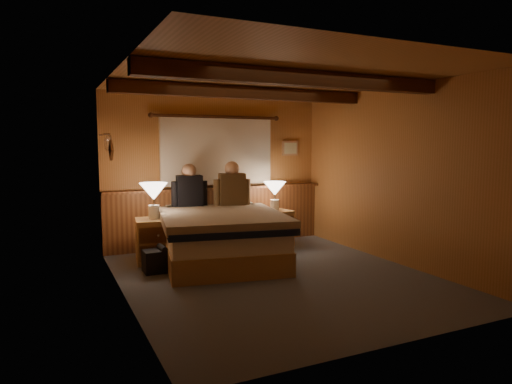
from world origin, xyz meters
TOP-DOWN VIEW (x-y plane):
  - floor at (0.00, 0.00)m, footprint 4.20×4.20m
  - ceiling at (0.00, 0.00)m, footprint 4.20×4.20m
  - wall_back at (0.00, 2.10)m, footprint 3.60×0.00m
  - wall_left at (-1.80, 0.00)m, footprint 0.00×4.20m
  - wall_right at (1.80, 0.00)m, footprint 0.00×4.20m
  - wall_front at (0.00, -2.10)m, footprint 3.60×0.00m
  - wainscot at (0.00, 2.04)m, footprint 3.60×0.23m
  - curtain_window at (0.00, 2.03)m, footprint 2.18×0.09m
  - ceiling_beams at (0.00, 0.15)m, footprint 3.60×1.65m
  - coat_rail at (-1.72, 1.58)m, footprint 0.05×0.55m
  - framed_print at (1.35, 2.08)m, footprint 0.30×0.04m
  - bed at (-0.36, 0.96)m, footprint 1.88×2.28m
  - nightstand_left at (-1.15, 1.35)m, footprint 0.60×0.56m
  - nightstand_right at (0.80, 1.61)m, footprint 0.56×0.52m
  - lamp_left at (-1.18, 1.36)m, footprint 0.38×0.38m
  - lamp_right at (0.81, 1.60)m, footprint 0.36×0.36m
  - person_left at (-0.56, 1.75)m, footprint 0.54×0.25m
  - person_right at (0.07, 1.59)m, footprint 0.56×0.29m
  - duffel_bag at (-1.20, 0.85)m, footprint 0.48×0.29m

SIDE VIEW (x-z plane):
  - floor at x=0.00m, z-range 0.00..0.00m
  - duffel_bag at x=-1.20m, z-range -0.02..0.32m
  - nightstand_right at x=0.80m, z-range 0.00..0.56m
  - nightstand_left at x=-1.15m, z-range 0.00..0.60m
  - bed at x=-0.36m, z-range 0.01..0.71m
  - wainscot at x=0.00m, z-range 0.02..0.96m
  - lamp_right at x=0.81m, z-range 0.65..1.12m
  - lamp_left at x=-1.18m, z-range 0.70..1.20m
  - person_left at x=-0.56m, z-range 0.63..1.29m
  - person_right at x=0.07m, z-range 0.62..1.32m
  - wall_left at x=-1.80m, z-range -0.90..3.30m
  - wall_right at x=1.80m, z-range -0.90..3.30m
  - wall_back at x=0.00m, z-range -0.60..3.00m
  - wall_front at x=0.00m, z-range -0.60..3.00m
  - curtain_window at x=0.00m, z-range 0.96..2.08m
  - framed_print at x=1.35m, z-range 1.43..1.68m
  - coat_rail at x=-1.72m, z-range 1.55..1.79m
  - ceiling_beams at x=0.00m, z-range 2.23..2.39m
  - ceiling at x=0.00m, z-range 2.40..2.40m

